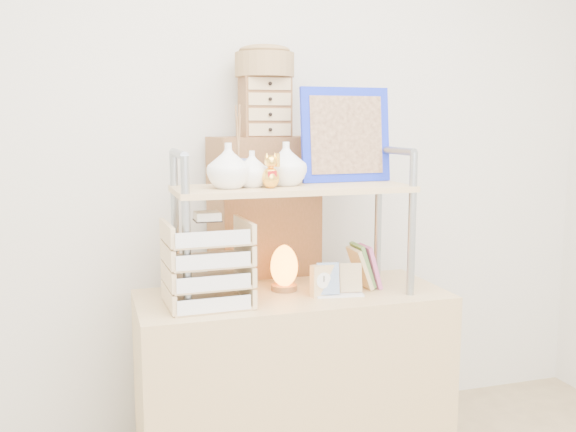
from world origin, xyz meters
The scene contains 10 objects.
room_shell centered at (0.00, 0.39, 1.69)m, with size 3.42×3.41×2.61m.
desk centered at (0.00, 1.20, 0.38)m, with size 1.20×0.50×0.75m, color tan.
cabinet centered at (-0.01, 1.57, 0.68)m, with size 0.45×0.24×1.35m, color brown.
hutch centered at (-0.02, 1.21, 1.21)m, with size 0.90×0.34×0.80m.
letter_tray centered at (-0.34, 1.14, 0.89)m, with size 0.29×0.28×0.35m.
salt_lamp centered at (-0.02, 1.26, 0.84)m, with size 0.12×0.11×0.18m.
desk_clock centered at (0.09, 1.13, 0.81)m, with size 0.09×0.05×0.12m.
postcard_stand centered at (0.16, 1.12, 0.79)m, with size 0.19×0.08×0.13m.
drawer_chest centered at (-0.01, 1.55, 1.48)m, with size 0.20×0.16×0.25m.
woven_basket centered at (-0.01, 1.55, 1.65)m, with size 0.25×0.25×0.10m, color #987245.
Camera 1 is at (-0.74, -1.11, 1.41)m, focal length 40.00 mm.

